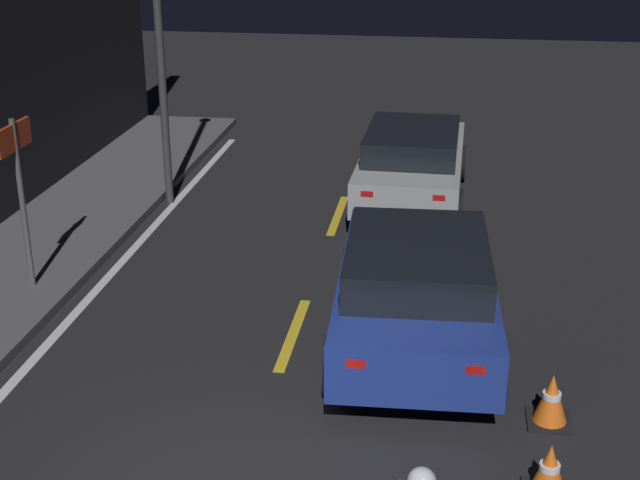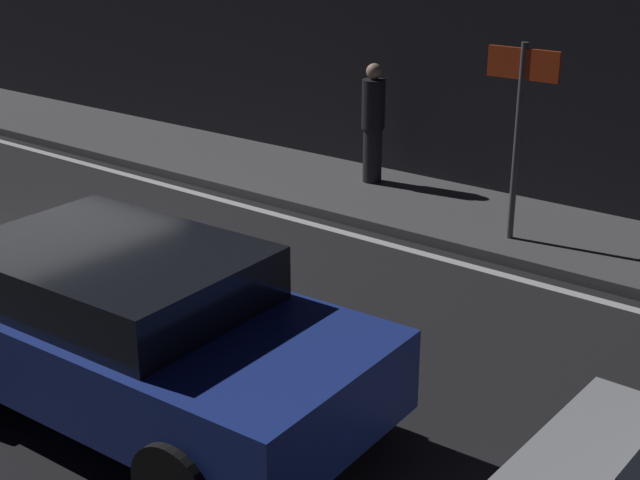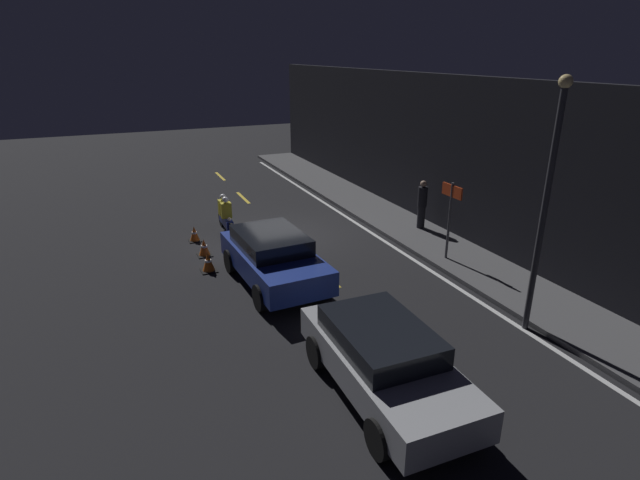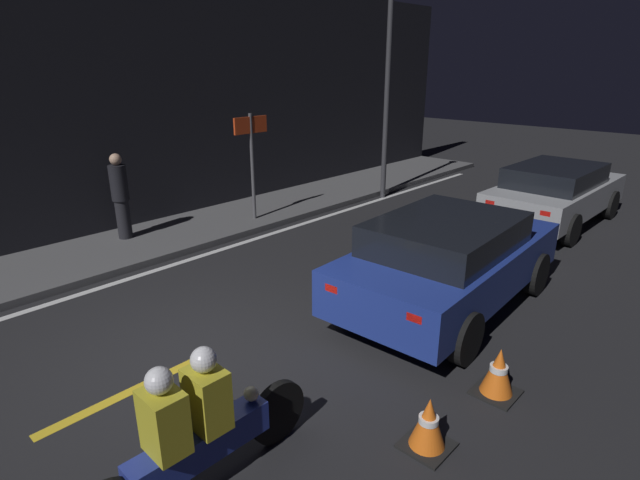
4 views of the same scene
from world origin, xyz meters
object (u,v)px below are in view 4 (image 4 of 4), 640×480
object	(u,v)px
motorcycle	(193,433)
street_lamp	(388,77)
sedan_blue	(449,258)
pedestrian	(120,196)
traffic_cone_far	(498,372)
hatchback_silver	(555,192)
traffic_cone_mid	(428,424)
shop_sign	(251,146)

from	to	relation	value
motorcycle	street_lamp	bearing A→B (deg)	28.70
sedan_blue	street_lamp	bearing A→B (deg)	41.92
sedan_blue	pedestrian	world-z (taller)	pedestrian
motorcycle	traffic_cone_far	distance (m)	3.41
hatchback_silver	street_lamp	world-z (taller)	street_lamp
hatchback_silver	pedestrian	distance (m)	9.61
hatchback_silver	traffic_cone_mid	size ratio (longest dim) A/B	7.77
traffic_cone_mid	pedestrian	distance (m)	7.81
motorcycle	street_lamp	size ratio (longest dim) A/B	0.41
pedestrian	street_lamp	world-z (taller)	street_lamp
motorcycle	shop_sign	xyz separation A→B (m)	(5.39, 5.65, 1.17)
traffic_cone_mid	traffic_cone_far	bearing A→B (deg)	-5.91
sedan_blue	pedestrian	bearing A→B (deg)	105.06
pedestrian	motorcycle	bearing A→B (deg)	-112.12
hatchback_silver	traffic_cone_mid	bearing A→B (deg)	-167.01
sedan_blue	street_lamp	world-z (taller)	street_lamp
traffic_cone_far	street_lamp	world-z (taller)	street_lamp
sedan_blue	pedestrian	xyz separation A→B (m)	(-2.01, 6.33, 0.24)
hatchback_silver	pedestrian	world-z (taller)	pedestrian
hatchback_silver	motorcycle	distance (m)	10.19
traffic_cone_mid	pedestrian	xyz separation A→B (m)	(0.81, 7.73, 0.76)
motorcycle	traffic_cone_far	world-z (taller)	motorcycle
hatchback_silver	shop_sign	xyz separation A→B (m)	(-4.78, 5.09, 1.06)
hatchback_silver	traffic_cone_far	size ratio (longest dim) A/B	7.47
traffic_cone_far	shop_sign	bearing A→B (deg)	71.98
motorcycle	pedestrian	bearing A→B (deg)	69.06
pedestrian	traffic_cone_far	bearing A→B (deg)	-86.66
hatchback_silver	shop_sign	distance (m)	7.06
hatchback_silver	traffic_cone_mid	world-z (taller)	hatchback_silver
sedan_blue	traffic_cone_mid	xyz separation A→B (m)	(-2.82, -1.41, -0.53)
hatchback_silver	traffic_cone_mid	distance (m)	8.51
pedestrian	street_lamp	xyz separation A→B (m)	(6.78, -1.64, 2.20)
motorcycle	traffic_cone_mid	size ratio (longest dim) A/B	4.25
hatchback_silver	pedestrian	size ratio (longest dim) A/B	2.48
traffic_cone_mid	traffic_cone_far	size ratio (longest dim) A/B	0.96
pedestrian	shop_sign	size ratio (longest dim) A/B	0.73
traffic_cone_mid	shop_sign	xyz separation A→B (m)	(3.53, 6.82, 1.55)
hatchback_silver	motorcycle	xyz separation A→B (m)	(-10.17, -0.57, -0.12)
traffic_cone_far	pedestrian	xyz separation A→B (m)	(-0.46, 7.87, 0.75)
sedan_blue	pedestrian	distance (m)	6.64
pedestrian	traffic_cone_mid	bearing A→B (deg)	-95.99
traffic_cone_mid	pedestrian	size ratio (longest dim) A/B	0.32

